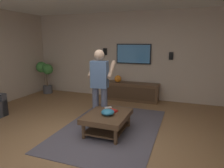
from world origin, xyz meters
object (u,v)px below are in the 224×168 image
at_px(tv, 133,54).
at_px(book, 112,111).
at_px(person_standing, 100,82).
at_px(wall_speaker_right, 105,52).
at_px(bowl, 108,112).
at_px(wall_speaker_left, 171,56).
at_px(vase_round, 118,79).
at_px(potted_plant_tall, 45,72).
at_px(remote_white, 108,108).
at_px(media_console, 131,92).
at_px(coffee_table, 107,118).

bearing_deg(tv, book, 4.94).
bearing_deg(person_standing, wall_speaker_right, 13.47).
bearing_deg(tv, bowl, 4.28).
distance_m(tv, wall_speaker_left, 1.13).
xyz_separation_m(vase_round, wall_speaker_left, (0.28, -1.55, 0.73)).
bearing_deg(bowl, potted_plant_tall, 55.10).
xyz_separation_m(book, vase_round, (2.27, 0.63, 0.24)).
relative_size(person_standing, bowl, 6.32).
xyz_separation_m(potted_plant_tall, book, (-2.07, -3.23, -0.34)).
xyz_separation_m(bowl, remote_white, (0.39, 0.14, -0.05)).
bearing_deg(wall_speaker_right, book, -155.28).
relative_size(remote_white, vase_round, 0.68).
bearing_deg(vase_round, bowl, -165.80).
height_order(media_console, wall_speaker_left, wall_speaker_left).
bearing_deg(remote_white, potted_plant_tall, -73.70).
bearing_deg(person_standing, coffee_table, -146.55).
relative_size(book, wall_speaker_left, 1.00).
bearing_deg(media_console, coffee_table, 4.03).
height_order(potted_plant_tall, book, potted_plant_tall).
xyz_separation_m(tv, vase_round, (-0.27, 0.41, -0.77)).
distance_m(media_console, potted_plant_tall, 3.06).
bearing_deg(remote_white, wall_speaker_right, -109.11).
bearing_deg(wall_speaker_left, book, 160.38).
bearing_deg(wall_speaker_right, tv, -90.79).
height_order(bowl, wall_speaker_left, wall_speaker_left).
bearing_deg(vase_round, media_console, -85.79).
distance_m(remote_white, book, 0.27).
xyz_separation_m(media_console, bowl, (-2.47, -0.20, 0.18)).
bearing_deg(coffee_table, bowl, -154.01).
height_order(potted_plant_tall, wall_speaker_right, wall_speaker_right).
bearing_deg(book, bowl, 10.53).
bearing_deg(bowl, coffee_table, 25.99).
relative_size(media_console, book, 7.73).
bearing_deg(bowl, tv, 4.28).
xyz_separation_m(remote_white, wall_speaker_left, (2.33, -1.07, 0.98)).
bearing_deg(vase_round, person_standing, -172.88).
bearing_deg(media_console, tv, -180.00).
relative_size(coffee_table, wall_speaker_right, 4.55).
xyz_separation_m(tv, remote_white, (-2.32, -0.06, -1.01)).
distance_m(book, vase_round, 2.37).
xyz_separation_m(person_standing, remote_white, (-0.09, -0.23, -0.52)).
distance_m(person_standing, vase_round, 1.99).
bearing_deg(book, wall_speaker_left, 176.55).
relative_size(media_console, wall_speaker_right, 7.73).
bearing_deg(potted_plant_tall, vase_round, -85.63).
height_order(book, vase_round, vase_round).
distance_m(potted_plant_tall, vase_round, 2.61).
bearing_deg(coffee_table, person_standing, 39.32).
bearing_deg(potted_plant_tall, person_standing, -121.75).
relative_size(coffee_table, potted_plant_tall, 0.89).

